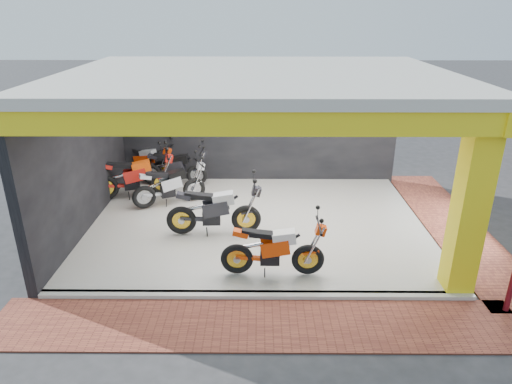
% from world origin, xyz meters
% --- Properties ---
extents(ground, '(80.00, 80.00, 0.00)m').
position_xyz_m(ground, '(0.00, 0.00, 0.00)').
color(ground, '#2D2D30').
rests_on(ground, ground).
extents(showroom_floor, '(8.00, 6.00, 0.10)m').
position_xyz_m(showroom_floor, '(0.00, 2.00, 0.05)').
color(showroom_floor, silver).
rests_on(showroom_floor, ground).
extents(showroom_ceiling, '(8.40, 6.40, 0.20)m').
position_xyz_m(showroom_ceiling, '(0.00, 2.00, 3.60)').
color(showroom_ceiling, beige).
rests_on(showroom_ceiling, corner_column).
extents(back_wall, '(8.20, 0.20, 3.50)m').
position_xyz_m(back_wall, '(0.00, 5.10, 1.75)').
color(back_wall, black).
rests_on(back_wall, ground).
extents(left_wall, '(0.20, 6.20, 3.50)m').
position_xyz_m(left_wall, '(-4.10, 2.00, 1.75)').
color(left_wall, black).
rests_on(left_wall, ground).
extents(corner_column, '(0.50, 0.50, 3.50)m').
position_xyz_m(corner_column, '(3.75, -0.75, 1.75)').
color(corner_column, yellow).
rests_on(corner_column, ground).
extents(header_beam_front, '(8.40, 0.30, 0.40)m').
position_xyz_m(header_beam_front, '(0.00, -1.00, 3.30)').
color(header_beam_front, yellow).
rests_on(header_beam_front, corner_column).
extents(header_beam_right, '(0.30, 6.40, 0.40)m').
position_xyz_m(header_beam_right, '(4.00, 2.00, 3.30)').
color(header_beam_right, yellow).
rests_on(header_beam_right, corner_column).
extents(floor_kerb, '(8.00, 0.20, 0.10)m').
position_xyz_m(floor_kerb, '(0.00, -1.02, 0.05)').
color(floor_kerb, silver).
rests_on(floor_kerb, ground).
extents(paver_front, '(9.00, 1.40, 0.03)m').
position_xyz_m(paver_front, '(0.00, -1.80, 0.01)').
color(paver_front, '#974731').
rests_on(paver_front, ground).
extents(paver_right, '(1.40, 7.00, 0.03)m').
position_xyz_m(paver_right, '(4.80, 2.00, 0.01)').
color(paver_right, '#974731').
rests_on(paver_right, ground).
extents(moto_hero, '(2.13, 0.80, 1.30)m').
position_xyz_m(moto_hero, '(0.99, -0.38, 0.75)').
color(moto_hero, '#E13D09').
rests_on(moto_hero, showroom_floor).
extents(moto_row_a, '(2.33, 0.96, 1.40)m').
position_xyz_m(moto_row_a, '(-0.25, 1.38, 0.80)').
color(moto_row_a, black).
rests_on(moto_row_a, showroom_floor).
extents(moto_row_b, '(2.21, 1.58, 1.27)m').
position_xyz_m(moto_row_b, '(-1.71, 3.32, 0.73)').
color(moto_row_b, '#B5B8BE').
rests_on(moto_row_b, showroom_floor).
extents(moto_row_c, '(2.45, 1.41, 1.41)m').
position_xyz_m(moto_row_c, '(-2.65, 3.68, 0.81)').
color(moto_row_c, red).
rests_on(moto_row_c, showroom_floor).
extents(moto_row_d, '(2.09, 0.84, 1.26)m').
position_xyz_m(moto_row_d, '(-1.78, 4.45, 0.73)').
color(moto_row_d, black).
rests_on(moto_row_d, showroom_floor).
extents(moto_row_e, '(2.27, 1.55, 1.30)m').
position_xyz_m(moto_row_e, '(-2.84, 4.72, 0.75)').
color(moto_row_e, '#F23B0A').
rests_on(moto_row_e, showroom_floor).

